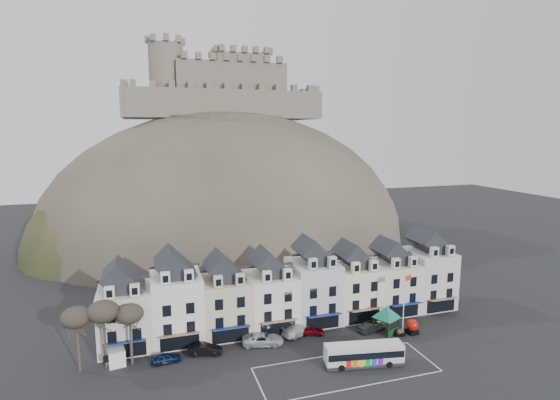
# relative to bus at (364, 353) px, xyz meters

# --- Properties ---
(ground) EXTENTS (300.00, 300.00, 0.00)m
(ground) POSITION_rel_bus_xyz_m (-4.55, -1.62, -1.52)
(ground) COLOR black
(ground) RESTS_ON ground
(coach_bay_markings) EXTENTS (22.00, 7.50, 0.01)m
(coach_bay_markings) POSITION_rel_bus_xyz_m (-2.55, -0.37, -1.52)
(coach_bay_markings) COLOR silver
(coach_bay_markings) RESTS_ON ground
(townhouse_terrace) EXTENTS (54.40, 9.35, 11.80)m
(townhouse_terrace) POSITION_rel_bus_xyz_m (-4.40, 14.35, 3.77)
(townhouse_terrace) COLOR silver
(townhouse_terrace) RESTS_ON ground
(castle_hill) EXTENTS (100.00, 76.00, 68.00)m
(castle_hill) POSITION_rel_bus_xyz_m (-3.30, 67.33, -1.42)
(castle_hill) COLOR #3C372E
(castle_hill) RESTS_ON ground
(castle) EXTENTS (50.20, 22.20, 22.00)m
(castle) POSITION_rel_bus_xyz_m (-4.04, 74.31, 38.67)
(castle) COLOR #695F50
(castle) RESTS_ON ground
(tree_left_far) EXTENTS (3.61, 3.61, 8.24)m
(tree_left_far) POSITION_rel_bus_xyz_m (-33.55, 8.88, 5.37)
(tree_left_far) COLOR #342A21
(tree_left_far) RESTS_ON ground
(tree_left_mid) EXTENTS (3.78, 3.78, 8.64)m
(tree_left_mid) POSITION_rel_bus_xyz_m (-30.55, 8.88, 5.72)
(tree_left_mid) COLOR #342A21
(tree_left_mid) RESTS_ON ground
(tree_left_near) EXTENTS (3.43, 3.43, 7.84)m
(tree_left_near) POSITION_rel_bus_xyz_m (-27.55, 8.88, 5.03)
(tree_left_near) COLOR #342A21
(tree_left_near) RESTS_ON ground
(bus) EXTENTS (10.02, 3.91, 2.76)m
(bus) POSITION_rel_bus_xyz_m (0.00, 0.00, 0.00)
(bus) COLOR #262628
(bus) RESTS_ON ground
(bus_shelter) EXTENTS (5.67, 5.67, 3.96)m
(bus_shelter) POSITION_rel_bus_xyz_m (7.37, 7.00, 1.55)
(bus_shelter) COLOR black
(bus_shelter) RESTS_ON ground
(red_buoy) EXTENTS (1.73, 1.73, 2.14)m
(red_buoy) POSITION_rel_bus_xyz_m (10.74, 5.57, -0.43)
(red_buoy) COLOR black
(red_buoy) RESTS_ON ground
(flagpole) EXTENTS (1.27, 0.40, 8.98)m
(flagpole) POSITION_rel_bus_xyz_m (9.42, 5.81, 3.60)
(flagpole) COLOR silver
(flagpole) RESTS_ON ground
(white_van) EXTENTS (2.71, 4.76, 2.05)m
(white_van) POSITION_rel_bus_xyz_m (-29.60, 10.38, -0.50)
(white_van) COLOR white
(white_van) RESTS_ON ground
(planter_west) EXTENTS (1.14, 0.78, 1.03)m
(planter_west) POSITION_rel_bus_xyz_m (8.86, 5.38, -1.03)
(planter_west) COLOR black
(planter_west) RESTS_ON ground
(planter_east) EXTENTS (1.15, 0.88, 1.03)m
(planter_east) POSITION_rel_bus_xyz_m (8.45, 5.38, -1.03)
(planter_east) COLOR black
(planter_east) RESTS_ON ground
(car_navy) EXTENTS (3.75, 1.80, 1.23)m
(car_navy) POSITION_rel_bus_xyz_m (-23.47, 7.88, -0.91)
(car_navy) COLOR #0B183A
(car_navy) RESTS_ON ground
(car_black) EXTENTS (4.64, 2.59, 1.45)m
(car_black) POSITION_rel_bus_xyz_m (-18.55, 8.45, -0.80)
(car_black) COLOR black
(car_black) RESTS_ON ground
(car_silver) EXTENTS (5.99, 3.81, 1.56)m
(car_silver) POSITION_rel_bus_xyz_m (-10.62, 8.77, -0.74)
(car_silver) COLOR silver
(car_silver) RESTS_ON ground
(car_white) EXTENTS (5.69, 3.90, 1.53)m
(car_white) POSITION_rel_bus_xyz_m (-4.95, 10.12, -0.76)
(car_white) COLOR silver
(car_white) RESTS_ON ground
(car_maroon) EXTENTS (3.96, 2.51, 1.26)m
(car_maroon) POSITION_rel_bus_xyz_m (-3.32, 9.51, -0.90)
(car_maroon) COLOR #51040C
(car_maroon) RESTS_ON ground
(car_charcoal) EXTENTS (4.30, 2.30, 1.35)m
(car_charcoal) POSITION_rel_bus_xyz_m (5.45, 7.88, -0.85)
(car_charcoal) COLOR black
(car_charcoal) RESTS_ON ground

